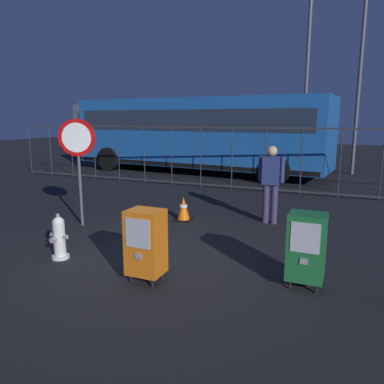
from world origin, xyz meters
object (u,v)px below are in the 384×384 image
at_px(stop_sign, 78,150).
at_px(bus_near, 197,131).
at_px(street_light_near_left, 360,70).
at_px(newspaper_box_primary, 306,247).
at_px(street_light_near_right, 308,50).
at_px(bus_far, 162,128).
at_px(newspaper_box_secondary, 146,242).
at_px(pedestrian, 271,180).
at_px(traffic_cone, 184,209).
at_px(fire_hydrant, 59,238).

xyz_separation_m(stop_sign, bus_near, (-0.76, 8.17, 0.11)).
distance_m(stop_sign, street_light_near_left, 11.77).
xyz_separation_m(newspaper_box_primary, bus_near, (-5.47, 9.35, 1.14)).
bearing_deg(street_light_near_right, bus_far, 160.42).
distance_m(newspaper_box_primary, street_light_near_left, 12.00).
distance_m(newspaper_box_secondary, stop_sign, 3.41).
relative_size(stop_sign, bus_far, 0.21).
distance_m(bus_far, street_light_near_left, 10.44).
relative_size(bus_near, bus_far, 1.01).
height_order(stop_sign, pedestrian, stop_sign).
bearing_deg(pedestrian, street_light_near_right, 92.70).
bearing_deg(street_light_near_left, pedestrian, -100.25).
bearing_deg(bus_near, newspaper_box_secondary, -65.85).
bearing_deg(newspaper_box_secondary, bus_near, 108.84).
height_order(traffic_cone, bus_near, bus_near).
xyz_separation_m(traffic_cone, bus_near, (-2.57, 6.95, 1.45)).
relative_size(bus_near, street_light_near_left, 1.53).
bearing_deg(stop_sign, pedestrian, 25.99).
distance_m(newspaper_box_primary, street_light_near_right, 11.89).
bearing_deg(street_light_near_left, newspaper_box_primary, -92.22).
height_order(traffic_cone, street_light_near_right, street_light_near_right).
bearing_deg(bus_far, newspaper_box_primary, -53.21).
height_order(pedestrian, street_light_near_right, street_light_near_right).
bearing_deg(bus_near, pedestrian, -50.36).
height_order(newspaper_box_secondary, pedestrian, pedestrian).
relative_size(newspaper_box_primary, traffic_cone, 1.92).
xyz_separation_m(stop_sign, street_light_near_right, (3.24, 9.81, 3.25)).
bearing_deg(newspaper_box_primary, fire_hydrant, -172.59).
height_order(newspaper_box_primary, bus_near, bus_near).
height_order(newspaper_box_primary, bus_far, bus_far).
distance_m(newspaper_box_secondary, street_light_near_left, 12.89).
height_order(fire_hydrant, street_light_near_right, street_light_near_right).
bearing_deg(street_light_near_left, fire_hydrant, -109.41).
height_order(newspaper_box_secondary, stop_sign, stop_sign).
xyz_separation_m(pedestrian, street_light_near_right, (-0.38, 8.05, 3.90)).
relative_size(pedestrian, bus_far, 0.16).
relative_size(street_light_near_left, street_light_near_right, 0.82).
xyz_separation_m(fire_hydrant, bus_near, (-1.70, 9.84, 1.36)).
distance_m(newspaper_box_secondary, bus_far, 16.34).
xyz_separation_m(fire_hydrant, newspaper_box_secondary, (1.72, -0.19, 0.22)).
bearing_deg(street_light_near_left, traffic_cone, -110.24).
bearing_deg(bus_far, pedestrian, -50.06).
bearing_deg(pedestrian, newspaper_box_primary, -69.58).
bearing_deg(traffic_cone, bus_far, 119.83).
xyz_separation_m(newspaper_box_primary, street_light_near_left, (0.44, 11.47, 3.49)).
bearing_deg(traffic_cone, street_light_near_left, 69.76).
distance_m(newspaper_box_primary, traffic_cone, 3.78).
distance_m(fire_hydrant, street_light_near_left, 13.21).
xyz_separation_m(traffic_cone, street_light_near_right, (1.42, 8.59, 4.59)).
distance_m(fire_hydrant, bus_near, 10.08).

